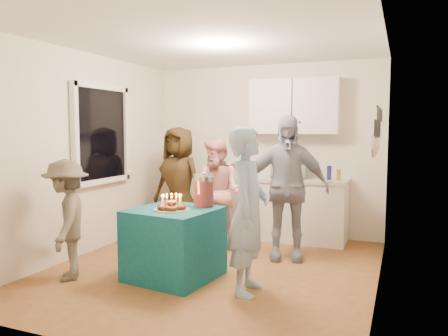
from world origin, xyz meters
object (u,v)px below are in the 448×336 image
at_px(party_table, 174,243).
at_px(punch_jar, 204,191).
at_px(child_near_left, 66,220).
at_px(man_birthday, 248,211).
at_px(woman_back_left, 179,183).
at_px(woman_back_right, 286,188).
at_px(woman_back_center, 218,193).
at_px(microwave, 289,168).
at_px(counter, 271,209).

relative_size(party_table, punch_jar, 2.50).
height_order(punch_jar, child_near_left, child_near_left).
height_order(man_birthday, woman_back_left, woman_back_left).
xyz_separation_m(man_birthday, woman_back_left, (-1.69, 1.72, 0.00)).
bearing_deg(woman_back_right, punch_jar, -141.45).
distance_m(woman_back_left, woman_back_center, 0.79).
distance_m(party_table, punch_jar, 0.65).
distance_m(party_table, child_near_left, 1.18).
distance_m(man_birthday, woman_back_center, 1.74).
relative_size(microwave, woman_back_right, 0.28).
height_order(punch_jar, man_birthday, man_birthday).
relative_size(microwave, woman_back_center, 0.34).
relative_size(party_table, woman_back_right, 0.47).
height_order(party_table, woman_back_right, woman_back_right).
bearing_deg(woman_back_right, man_birthday, -105.78).
xyz_separation_m(party_table, woman_back_right, (0.94, 1.15, 0.52)).
height_order(counter, microwave, microwave).
xyz_separation_m(counter, woman_back_right, (0.47, -0.96, 0.47)).
distance_m(counter, punch_jar, 1.94).
bearing_deg(woman_back_right, microwave, 88.64).
bearing_deg(woman_back_center, child_near_left, -106.85).
relative_size(man_birthday, woman_back_center, 1.10).
bearing_deg(party_table, woman_back_left, 116.45).
distance_m(counter, man_birthday, 2.29).
bearing_deg(woman_back_right, party_table, -142.48).
bearing_deg(man_birthday, child_near_left, 94.39).
xyz_separation_m(counter, child_near_left, (-1.52, -2.58, 0.22)).
distance_m(counter, microwave, 0.67).
distance_m(punch_jar, child_near_left, 1.51).
bearing_deg(counter, woman_back_right, -64.03).
bearing_deg(party_table, man_birthday, -6.71).
bearing_deg(man_birthday, microwave, -2.57).
xyz_separation_m(microwave, woman_back_right, (0.20, -0.96, -0.15)).
height_order(woman_back_center, woman_back_right, woman_back_right).
bearing_deg(punch_jar, man_birthday, -29.20).
bearing_deg(punch_jar, child_near_left, -150.49).
distance_m(counter, woman_back_right, 1.17).
distance_m(party_table, woman_back_left, 1.86).
height_order(counter, woman_back_left, woman_back_left).
bearing_deg(man_birthday, woman_back_left, 38.14).
relative_size(counter, woman_back_left, 1.33).
distance_m(counter, child_near_left, 3.01).
relative_size(counter, party_table, 2.59).
xyz_separation_m(counter, punch_jar, (-0.24, -1.85, 0.50)).
relative_size(punch_jar, man_birthday, 0.21).
distance_m(party_table, woman_back_right, 1.58).
bearing_deg(woman_back_center, woman_back_right, 0.12).
height_order(woman_back_left, child_near_left, woman_back_left).
bearing_deg(microwave, woman_back_right, -88.23).
relative_size(woman_back_center, woman_back_right, 0.83).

